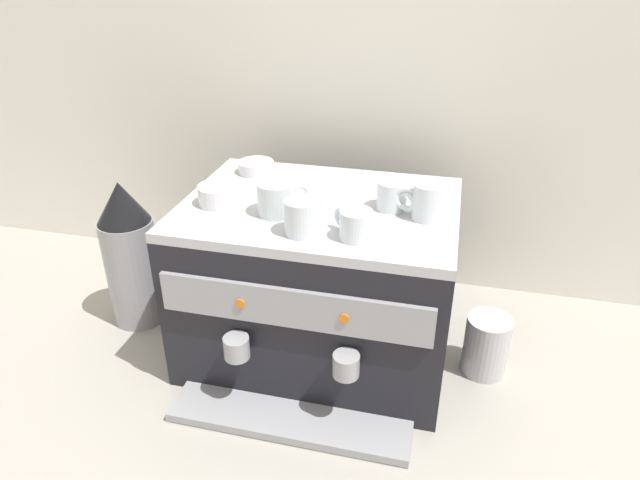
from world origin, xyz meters
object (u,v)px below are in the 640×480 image
Objects in this scene: ceramic_cup_3 at (301,216)px; coffee_grinder at (132,254)px; espresso_machine at (320,280)px; ceramic_cup_4 at (425,201)px; ceramic_cup_0 at (355,224)px; ceramic_cup_1 at (393,196)px; ceramic_bowl_2 at (219,195)px; ceramic_bowl_0 at (256,167)px; ceramic_bowl_1 at (317,198)px; ceramic_cup_2 at (278,198)px; milk_pitcher at (486,344)px.

coffee_grinder is (-0.52, 0.16, -0.24)m from ceramic_cup_3.
ceramic_cup_4 is (0.24, -0.02, 0.25)m from espresso_machine.
espresso_machine is at bearing 126.86° from ceramic_cup_0.
ceramic_cup_1 is 0.98× the size of ceramic_bowl_2.
coffee_grinder is at bearing -179.90° from ceramic_cup_1.
ceramic_bowl_0 reaches higher than coffee_grinder.
ceramic_bowl_0 is at bearing 159.14° from ceramic_cup_1.
ceramic_cup_1 reaches higher than ceramic_bowl_1.
ceramic_cup_0 is 0.43m from ceramic_bowl_0.
ceramic_bowl_0 is (-0.21, 0.15, 0.22)m from espresso_machine.
ceramic_bowl_1 is at bearing 42.61° from ceramic_cup_2.
ceramic_cup_1 is 0.73m from coffee_grinder.
ceramic_cup_4 is 1.12× the size of ceramic_bowl_2.
ceramic_bowl_2 is at bearing -94.59° from ceramic_bowl_0.
ceramic_cup_1 is 0.25m from ceramic_cup_2.
milk_pitcher is (0.31, 0.15, -0.36)m from ceramic_cup_0.
milk_pitcher is (0.49, 0.08, -0.37)m from ceramic_cup_2.
ceramic_bowl_0 is (-0.44, 0.17, -0.03)m from ceramic_cup_4.
ceramic_bowl_0 is 0.22× the size of coffee_grinder.
ceramic_cup_4 reaches higher than ceramic_cup_3.
ceramic_cup_2 is 0.11m from ceramic_cup_3.
milk_pitcher is (0.25, -0.00, -0.36)m from ceramic_cup_1.
espresso_machine is 0.34m from ceramic_bowl_0.
ceramic_cup_4 is (0.07, -0.03, 0.01)m from ceramic_cup_1.
ceramic_bowl_1 is at bearing -37.76° from ceramic_bowl_0.
ceramic_cup_2 reaches higher than ceramic_cup_1.
ceramic_bowl_2 is at bearing -166.69° from espresso_machine.
ceramic_cup_0 reaches higher than milk_pitcher.
milk_pitcher is at bearing 9.20° from ceramic_cup_4.
ceramic_cup_2 is 0.62m from milk_pitcher.
espresso_machine is 0.26m from ceramic_cup_2.
ceramic_cup_2 is 0.15m from ceramic_bowl_2.
espresso_machine is 5.63× the size of ceramic_cup_3.
ceramic_cup_2 reaches higher than ceramic_bowl_2.
ceramic_bowl_0 is at bearing 85.41° from ceramic_bowl_2.
ceramic_cup_4 reaches higher than ceramic_cup_0.
ceramic_cup_3 is 0.36m from ceramic_bowl_0.
ceramic_cup_3 is 0.24m from ceramic_bowl_2.
ceramic_cup_1 is 0.17m from ceramic_bowl_1.
espresso_machine is at bearing 175.45° from ceramic_cup_4.
ceramic_cup_0 is at bearing -53.14° from espresso_machine.
ceramic_bowl_0 is (-0.37, 0.14, -0.02)m from ceramic_cup_1.
milk_pitcher is (0.93, -0.00, -0.13)m from coffee_grinder.
coffee_grinder is 2.68× the size of milk_pitcher.
ceramic_bowl_0 is (-0.13, 0.22, -0.02)m from ceramic_cup_2.
ceramic_cup_2 is (-0.24, -0.08, 0.00)m from ceramic_cup_1.
ceramic_bowl_0 is 0.21m from ceramic_bowl_2.
ceramic_cup_0 is at bearing -51.39° from ceramic_bowl_1.
ceramic_cup_0 is at bearing 1.17° from ceramic_cup_3.
ceramic_cup_1 is 0.83× the size of ceramic_cup_3.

